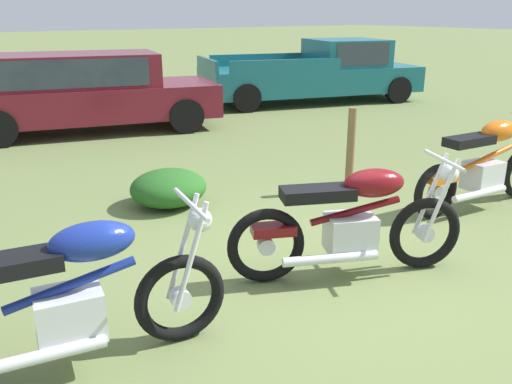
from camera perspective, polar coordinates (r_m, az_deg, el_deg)
ground_plane at (r=4.77m, az=9.63°, el=-8.41°), size 120.00×120.00×0.00m
motorcycle_blue at (r=3.52m, az=-19.34°, el=-10.79°), size 2.08×0.67×1.02m
motorcycle_maroon at (r=4.55m, az=10.17°, el=-3.23°), size 1.92×1.08×1.02m
motorcycle_orange at (r=6.60m, az=23.21°, el=2.62°), size 2.05×0.64×1.02m
car_burgundy at (r=10.49m, az=-18.31°, el=10.62°), size 4.85×2.77×1.43m
pickup_truck_teal at (r=13.58m, az=7.01°, el=12.73°), size 5.59×3.16×1.49m
shrub_low at (r=6.27m, az=-9.32°, el=0.44°), size 0.89×0.83×0.42m
fence_post_wooden at (r=6.70m, az=10.06°, el=4.40°), size 0.10×0.10×1.05m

